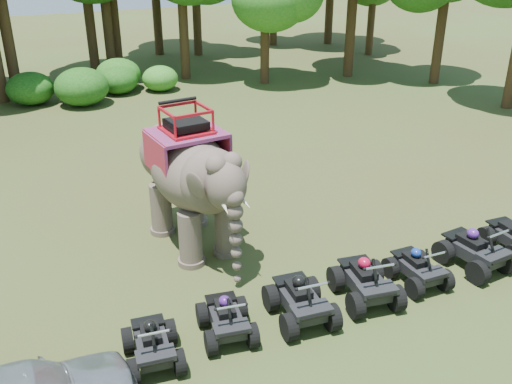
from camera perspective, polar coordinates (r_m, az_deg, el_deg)
ground at (r=15.57m, az=1.89°, el=-8.05°), size 110.00×110.00×0.00m
elephant at (r=16.13m, az=-6.58°, el=1.46°), size 2.66×5.17×4.18m
atv_0 at (r=12.60m, az=-10.39°, el=-14.29°), size 1.36×1.74×1.19m
atv_1 at (r=13.12m, az=-2.99°, el=-12.04°), size 1.41×1.76×1.18m
atv_2 at (r=13.58m, az=4.53°, el=-10.22°), size 1.50×1.94×1.35m
atv_3 at (r=14.44m, az=10.97°, el=-8.26°), size 1.60×2.02×1.36m
atv_4 at (r=15.42m, az=15.93°, el=-6.90°), size 1.21×1.63×1.18m
atv_5 at (r=16.56m, az=21.14°, el=-4.99°), size 1.50×1.95×1.36m
tree_1 at (r=35.35m, az=-7.38°, el=18.19°), size 6.18×6.18×8.82m
tree_2 at (r=34.02m, az=0.91°, el=16.95°), size 5.21×5.21×7.45m
tree_4 at (r=35.48m, az=18.24°, el=17.16°), size 6.11×6.11×8.73m
tree_25 at (r=33.55m, az=-24.09°, el=16.72°), size 6.77×6.77×9.67m
tree_33 at (r=43.08m, az=11.58°, el=18.09°), size 5.12×5.12×7.31m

